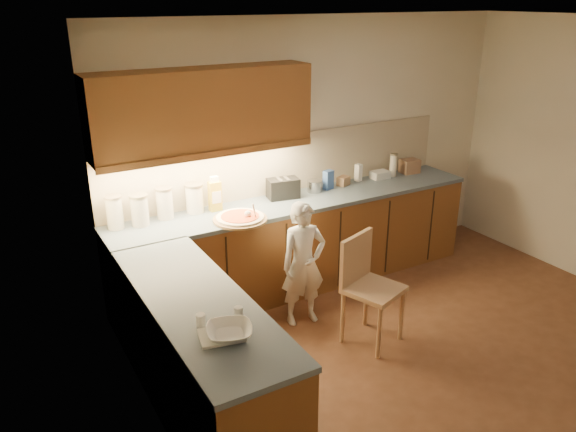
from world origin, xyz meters
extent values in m
plane|color=brown|center=(0.00, 0.00, 0.00)|extent=(4.50, 4.50, 0.00)
cube|color=beige|center=(0.00, 2.00, 1.30)|extent=(4.50, 0.04, 2.60)
cube|color=beige|center=(-2.25, 0.00, 1.30)|extent=(0.04, 4.00, 2.60)
cube|color=white|center=(0.00, 0.00, 2.60)|extent=(4.50, 4.00, 0.04)
cube|color=brown|center=(-0.38, 1.70, 0.44)|extent=(3.75, 0.60, 0.88)
cube|color=brown|center=(-1.95, 0.40, 0.44)|extent=(0.60, 2.00, 0.88)
cube|color=#495968|center=(-0.37, 1.70, 0.90)|extent=(3.77, 0.62, 0.04)
cube|color=#495968|center=(-1.95, 0.40, 0.90)|extent=(0.62, 2.02, 0.04)
cube|color=black|center=(-1.90, 1.40, 0.44)|extent=(0.02, 0.01, 0.80)
cube|color=black|center=(-1.30, 1.40, 0.44)|extent=(0.02, 0.01, 0.80)
cube|color=black|center=(-0.70, 1.40, 0.44)|extent=(0.02, 0.01, 0.80)
cube|color=black|center=(-0.10, 1.40, 0.44)|extent=(0.02, 0.01, 0.80)
cube|color=black|center=(0.50, 1.40, 0.44)|extent=(0.02, 0.01, 0.80)
cube|color=black|center=(1.10, 1.40, 0.44)|extent=(0.02, 0.01, 0.80)
cube|color=#BAAB90|center=(-0.38, 1.99, 1.21)|extent=(3.75, 0.02, 0.58)
cube|color=brown|center=(-1.27, 1.82, 1.85)|extent=(1.95, 0.35, 0.70)
cube|color=brown|center=(-1.27, 1.65, 1.50)|extent=(1.95, 0.02, 0.06)
cylinder|color=#A68153|center=(-1.11, 1.50, 0.93)|extent=(0.48, 0.48, 0.02)
cylinder|color=beige|center=(-1.11, 1.50, 0.95)|extent=(0.42, 0.42, 0.02)
cylinder|color=red|center=(-1.11, 1.50, 0.96)|extent=(0.33, 0.33, 0.01)
sphere|color=white|center=(-1.06, 1.46, 0.98)|extent=(0.06, 0.06, 0.06)
cylinder|color=white|center=(-1.02, 1.40, 1.01)|extent=(0.09, 0.09, 0.19)
imported|color=silver|center=(-0.71, 1.09, 0.57)|extent=(0.44, 0.32, 1.13)
cylinder|color=tan|center=(-0.48, 0.29, 0.24)|extent=(0.04, 0.04, 0.47)
cylinder|color=tan|center=(-0.14, 0.41, 0.24)|extent=(0.04, 0.04, 0.47)
cylinder|color=tan|center=(-0.60, 0.63, 0.24)|extent=(0.04, 0.04, 0.47)
cylinder|color=tan|center=(-0.26, 0.75, 0.24)|extent=(0.04, 0.04, 0.47)
cube|color=tan|center=(-0.37, 0.52, 0.49)|extent=(0.53, 0.53, 0.04)
cube|color=tan|center=(-0.43, 0.70, 0.72)|extent=(0.41, 0.17, 0.42)
imported|color=white|center=(-1.95, -0.11, 0.95)|extent=(0.34, 0.34, 0.07)
cylinder|color=silver|center=(-2.10, 1.86, 1.06)|extent=(0.14, 0.14, 0.27)
cylinder|color=tan|center=(-2.10, 1.86, 1.20)|extent=(0.15, 0.15, 0.02)
cylinder|color=beige|center=(-1.90, 1.83, 1.05)|extent=(0.15, 0.15, 0.26)
cylinder|color=gray|center=(-1.90, 1.83, 1.19)|extent=(0.16, 0.16, 0.02)
cylinder|color=silver|center=(-1.66, 1.87, 1.05)|extent=(0.14, 0.14, 0.27)
cylinder|color=gray|center=(-1.66, 1.87, 1.20)|extent=(0.15, 0.15, 0.02)
cylinder|color=white|center=(-1.38, 1.88, 1.04)|extent=(0.16, 0.16, 0.25)
cylinder|color=tan|center=(-1.38, 1.88, 1.18)|extent=(0.17, 0.17, 0.02)
cube|color=gold|center=(-1.20, 1.83, 1.06)|extent=(0.11, 0.08, 0.28)
cube|color=white|center=(-1.20, 1.83, 1.22)|extent=(0.07, 0.05, 0.05)
cube|color=black|center=(-0.49, 1.82, 1.02)|extent=(0.33, 0.22, 0.19)
cube|color=#B5B5BA|center=(-0.53, 1.83, 1.12)|extent=(0.05, 0.13, 0.00)
cube|color=#B5B5BA|center=(-0.46, 1.81, 1.12)|extent=(0.05, 0.13, 0.00)
cylinder|color=#A4A4A9|center=(-0.13, 1.82, 0.97)|extent=(0.14, 0.14, 0.11)
cylinder|color=#A4A4A9|center=(-0.13, 1.82, 1.03)|extent=(0.15, 0.15, 0.01)
cube|color=#365AA4|center=(0.03, 1.82, 1.02)|extent=(0.11, 0.09, 0.20)
cube|color=tan|center=(0.24, 1.85, 0.97)|extent=(0.16, 0.13, 0.09)
cube|color=white|center=(0.46, 1.89, 1.01)|extent=(0.07, 0.07, 0.18)
cube|color=silver|center=(0.72, 1.84, 0.96)|extent=(0.20, 0.14, 0.08)
cylinder|color=white|center=(0.88, 1.83, 1.04)|extent=(0.08, 0.08, 0.24)
cylinder|color=gray|center=(0.88, 1.83, 1.17)|extent=(0.08, 0.08, 0.02)
cube|color=#996F52|center=(1.13, 1.84, 1.00)|extent=(0.21, 0.17, 0.15)
cube|color=silver|center=(-1.99, -0.08, 0.93)|extent=(0.29, 0.25, 0.02)
cylinder|color=white|center=(-2.05, 0.08, 0.96)|extent=(0.08, 0.08, 0.08)
cylinder|color=silver|center=(-1.81, 0.06, 0.96)|extent=(0.06, 0.06, 0.07)
camera|label=1|loc=(-3.04, -2.66, 2.76)|focal=35.00mm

